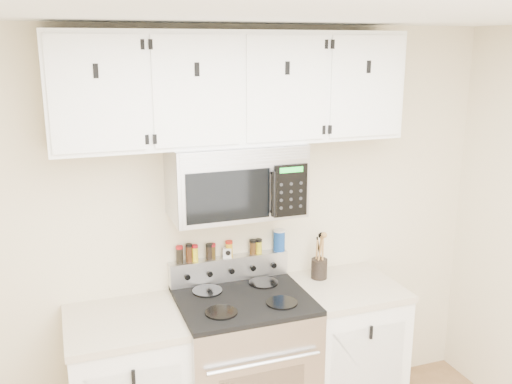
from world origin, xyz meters
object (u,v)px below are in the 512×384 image
Objects in this scene: range at (244,368)px; salt_canister at (279,240)px; microwave at (236,180)px; utensil_crock at (319,267)px.

range is 7.92× the size of salt_canister.
salt_canister is (0.34, 0.28, 0.68)m from range.
salt_canister reaches higher than range.
microwave is at bearing 89.77° from range.
microwave reaches higher than salt_canister.
salt_canister is (-0.24, 0.11, 0.17)m from utensil_crock.
microwave is (0.00, 0.13, 1.14)m from range.
salt_canister is at bearing 39.97° from range.
salt_canister is (0.34, 0.16, -0.46)m from microwave.
salt_canister reaches higher than utensil_crock.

